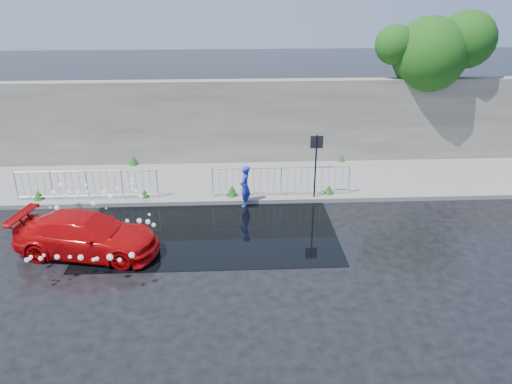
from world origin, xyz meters
TOP-DOWN VIEW (x-y plane):
  - ground at (0.00, 0.00)m, footprint 90.00×90.00m
  - pavement at (0.00, 5.00)m, footprint 30.00×4.00m
  - curb at (0.00, 3.00)m, footprint 30.00×0.25m
  - retaining_wall at (0.00, 7.20)m, footprint 30.00×0.60m
  - puddle at (0.50, 1.00)m, footprint 8.00×5.00m
  - sign_post at (4.20, 3.10)m, footprint 0.45×0.06m
  - tree at (9.78, 7.41)m, footprint 5.00×3.11m
  - railing_left at (-4.00, 3.35)m, footprint 5.05×0.05m
  - railing_right at (3.00, 3.35)m, footprint 5.05×0.05m
  - weeds at (-0.41, 4.48)m, footprint 12.17×3.93m
  - water_spray at (-3.01, 0.80)m, footprint 3.63×5.30m
  - red_car at (-3.07, -0.32)m, footprint 4.49×2.53m
  - person at (1.66, 2.79)m, footprint 0.49×0.62m

SIDE VIEW (x-z plane):
  - ground at x=0.00m, z-range 0.00..0.00m
  - puddle at x=0.50m, z-range 0.00..0.01m
  - pavement at x=0.00m, z-range 0.00..0.15m
  - curb at x=0.00m, z-range 0.00..0.16m
  - weeds at x=-0.41m, z-range 0.13..0.52m
  - red_car at x=-3.07m, z-range 0.00..1.23m
  - water_spray at x=-3.01m, z-range 0.15..1.21m
  - railing_left at x=-4.00m, z-range 0.19..1.29m
  - railing_right at x=3.00m, z-range 0.19..1.29m
  - person at x=1.66m, z-range 0.00..1.51m
  - sign_post at x=4.20m, z-range 0.47..2.97m
  - retaining_wall at x=0.00m, z-range 0.15..3.65m
  - tree at x=9.78m, z-range 1.58..7.96m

